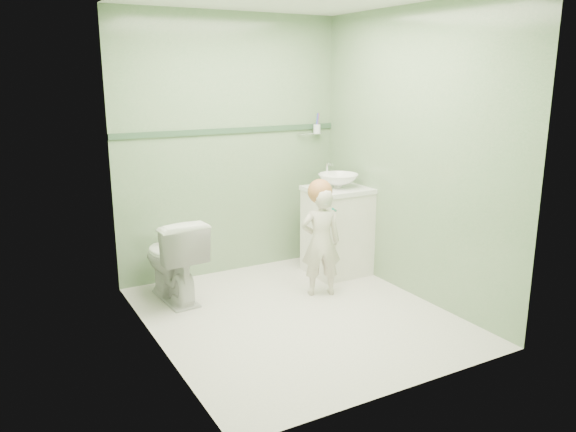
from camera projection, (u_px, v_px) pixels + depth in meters
ground at (297, 315)px, 4.47m from camera, size 2.50×2.50×0.00m
room_shell at (298, 165)px, 4.17m from camera, size 2.50×2.54×2.40m
trim_stripe at (230, 131)px, 5.19m from camera, size 2.20×0.02×0.05m
vanity at (337, 232)px, 5.36m from camera, size 0.52×0.50×0.80m
counter at (338, 190)px, 5.26m from camera, size 0.54×0.52×0.04m
basin at (338, 181)px, 5.24m from camera, size 0.37×0.37×0.13m
faucet at (327, 169)px, 5.38m from camera, size 0.03×0.13×0.18m
cup_holder at (316, 129)px, 5.57m from camera, size 0.26×0.07×0.21m
toilet at (173, 259)px, 4.71m from camera, size 0.45×0.73×0.72m
toddler at (321, 242)px, 4.80m from camera, size 0.40×0.33×0.94m
hair_cap at (320, 191)px, 4.71m from camera, size 0.21×0.21×0.21m
teal_toothbrush at (333, 209)px, 4.61m from camera, size 0.11×0.14×0.08m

